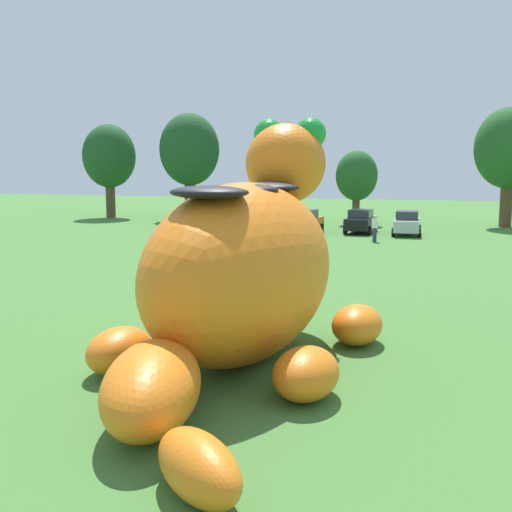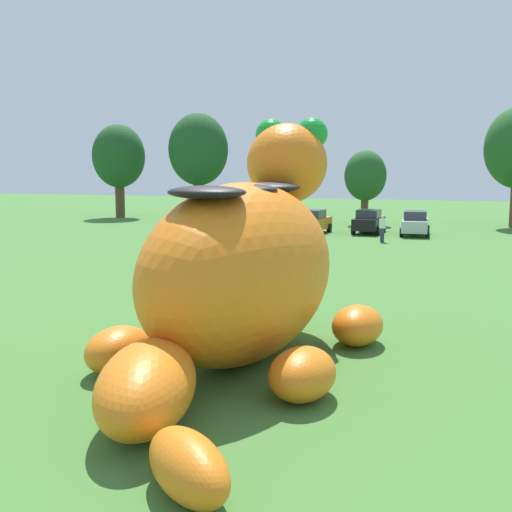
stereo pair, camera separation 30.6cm
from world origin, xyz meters
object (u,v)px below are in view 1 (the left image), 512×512
car_white (267,219)px  spectator_near_inflatable (223,225)px  car_orange (305,222)px  spectator_by_cars (375,229)px  car_black (361,221)px  car_blue (219,219)px  spectator_mid_field (235,233)px  car_silver (407,223)px  giant_inflatable_creature (244,269)px

car_white → spectator_near_inflatable: (-1.61, -4.95, -0.01)m
car_orange → spectator_by_cars: size_ratio=2.46×
car_black → spectator_by_cars: (1.60, -5.11, -0.01)m
car_black → car_blue: bearing=-173.7°
spectator_near_inflatable → car_blue: bearing=114.5°
car_blue → spectator_near_inflatable: bearing=-65.5°
car_black → spectator_mid_field: (-5.96, -10.38, -0.01)m
car_silver → spectator_near_inflatable: size_ratio=2.44×
spectator_near_inflatable → spectator_mid_field: size_ratio=1.00×
giant_inflatable_creature → car_blue: bearing=112.1°
car_silver → car_white: bearing=-179.8°
car_blue → spectator_mid_field: (4.57, -9.22, -0.01)m
car_silver → spectator_by_cars: (-1.69, -4.63, -0.01)m
car_blue → car_silver: (13.82, 0.68, 0.00)m
car_white → giant_inflatable_creature: bearing=-74.4°
giant_inflatable_creature → car_orange: size_ratio=2.83×
car_white → spectator_mid_field: (1.00, -9.87, -0.01)m
car_blue → car_white: (3.57, 0.65, 0.00)m
car_blue → spectator_near_inflatable: size_ratio=2.43×
car_white → car_black: 6.99m
giant_inflatable_creature → spectator_by_cars: size_ratio=6.96×
giant_inflatable_creature → spectator_near_inflatable: bearing=111.7°
car_black → spectator_by_cars: bearing=-72.7°
giant_inflatable_creature → spectator_mid_field: size_ratio=6.96×
car_white → spectator_mid_field: car_white is taller
giant_inflatable_creature → spectator_by_cars: (0.25, 25.24, -1.37)m
spectator_by_cars → spectator_mid_field: bearing=-145.1°
car_orange → car_silver: bearing=7.9°
car_blue → car_white: same height
car_silver → spectator_by_cars: 4.93m
spectator_mid_field → car_orange: bearing=76.3°
car_black → spectator_mid_field: size_ratio=2.44×
car_blue → car_orange: 6.75m
giant_inflatable_creature → spectator_near_inflatable: size_ratio=6.96×
car_white → car_silver: same height
car_black → spectator_near_inflatable: size_ratio=2.44×
giant_inflatable_creature → car_black: bearing=92.5°
car_blue → car_black: (10.54, 1.16, 0.00)m
car_black → spectator_by_cars: size_ratio=2.44×
car_silver → spectator_mid_field: car_silver is taller
giant_inflatable_creature → car_blue: size_ratio=2.86×
car_orange → car_black: 4.06m
car_orange → car_silver: 7.15m
giant_inflatable_creature → car_blue: 31.55m
car_blue → giant_inflatable_creature: bearing=-67.9°
spectator_by_cars → car_blue: bearing=162.0°
car_silver → car_black: bearing=171.6°
car_white → car_black: same height
car_silver → spectator_mid_field: 13.55m
spectator_near_inflatable → giant_inflatable_creature: bearing=-68.3°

